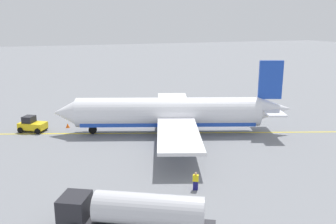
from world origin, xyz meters
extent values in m
plane|color=slate|center=(0.00, 0.00, 0.00)|extent=(400.00, 400.00, 0.00)
cylinder|color=white|center=(0.00, 0.00, 2.99)|extent=(24.76, 12.03, 3.98)
cube|color=#1E47B7|center=(0.00, 0.00, 1.89)|extent=(23.22, 10.90, 1.11)
cone|color=white|center=(13.02, -4.60, 2.99)|extent=(4.53, 4.75, 3.82)
cone|color=white|center=(-13.67, 4.83, 3.39)|extent=(5.68, 4.80, 3.38)
cube|color=#1E47B7|center=(-13.02, 4.60, 7.38)|extent=(3.14, 1.41, 5.20)
cube|color=white|center=(-13.02, 4.60, 3.39)|extent=(5.06, 8.72, 0.24)
cube|color=white|center=(-0.94, 0.33, 2.49)|extent=(14.62, 30.16, 0.36)
cylinder|color=#1E47B7|center=(1.54, 4.97, 1.24)|extent=(3.72, 3.05, 2.10)
cylinder|color=#1E47B7|center=(-1.92, -4.84, 1.24)|extent=(3.72, 3.05, 2.10)
cylinder|color=#4C4C51|center=(9.77, -3.45, 1.17)|extent=(0.24, 0.24, 1.25)
cylinder|color=black|center=(9.77, -3.45, 0.55)|extent=(1.17, 0.74, 1.10)
cylinder|color=#4C4C51|center=(-1.02, 3.12, 1.17)|extent=(0.24, 0.24, 1.25)
cylinder|color=black|center=(-1.02, 3.12, 0.55)|extent=(1.17, 0.74, 1.10)
cylinder|color=#4C4C51|center=(-2.75, -1.79, 1.17)|extent=(0.24, 0.24, 1.25)
cylinder|color=black|center=(-2.75, -1.79, 0.55)|extent=(1.17, 0.74, 1.10)
cube|color=#232328|center=(14.90, 19.99, 1.65)|extent=(2.91, 3.07, 2.00)
cube|color=black|center=(15.68, 19.55, 2.05)|extent=(1.11, 1.83, 0.90)
cylinder|color=silver|center=(10.04, 22.68, 2.00)|extent=(8.02, 5.84, 2.30)
cylinder|color=black|center=(13.94, 19.09, 0.55)|extent=(1.13, 0.84, 1.10)
cylinder|color=black|center=(7.55, 22.64, 0.55)|extent=(1.13, 0.84, 1.10)
cube|color=yellow|center=(17.45, -7.40, 0.85)|extent=(4.11, 3.61, 0.90)
cube|color=black|center=(17.87, -7.67, 1.75)|extent=(2.04, 2.10, 0.90)
cylinder|color=black|center=(15.81, -7.56, 0.40)|extent=(0.84, 0.68, 0.80)
cylinder|color=black|center=(16.88, -5.87, 0.40)|extent=(0.84, 0.68, 0.80)
cylinder|color=black|center=(18.02, -8.94, 0.40)|extent=(0.84, 0.68, 0.80)
cylinder|color=black|center=(19.08, -7.25, 0.40)|extent=(0.84, 0.68, 0.80)
cube|color=navy|center=(3.83, 17.26, 0.42)|extent=(0.54, 0.50, 0.85)
cube|color=yellow|center=(3.83, 17.26, 1.15)|extent=(0.63, 0.58, 0.60)
sphere|color=tan|center=(3.83, 17.26, 1.59)|extent=(0.24, 0.24, 0.24)
cone|color=#F2590F|center=(9.38, -7.07, 0.33)|extent=(0.59, 0.59, 0.66)
cone|color=#F2590F|center=(12.71, -7.65, 0.31)|extent=(0.56, 0.56, 0.63)
cube|color=yellow|center=(0.00, 0.00, 0.01)|extent=(59.75, 21.36, 0.01)
camera|label=1|loc=(17.09, 45.15, 15.01)|focal=39.02mm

